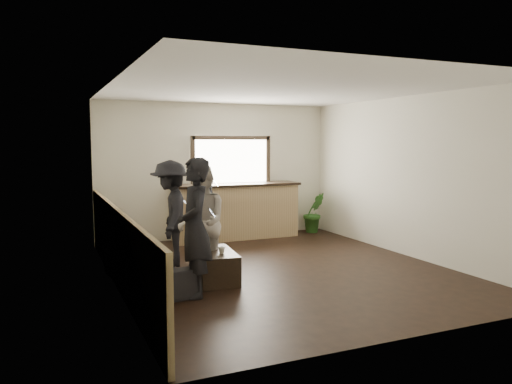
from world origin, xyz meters
name	(u,v)px	position (x,y,z in m)	size (l,w,h in m)	color
ground	(280,270)	(0.00, 0.00, 0.00)	(5.00, 6.00, 0.01)	black
room_shell	(236,178)	(-0.74, 0.00, 1.47)	(5.01, 6.01, 2.80)	silver
bar_counter	(236,208)	(0.30, 2.70, 0.64)	(2.70, 0.68, 2.13)	tan
sofa	(148,265)	(-2.07, 0.00, 0.28)	(1.90, 0.74, 0.56)	black
coffee_table	(215,266)	(-1.14, -0.18, 0.22)	(0.54, 0.97, 0.43)	black
cup_a	(201,246)	(-1.27, 0.07, 0.48)	(0.11, 0.11, 0.09)	silver
cup_b	(222,250)	(-1.10, -0.36, 0.48)	(0.10, 0.10, 0.09)	silver
potted_plant	(314,213)	(2.15, 2.65, 0.44)	(0.49, 0.39, 0.88)	#2D6623
person_a	(195,227)	(-1.60, -0.75, 0.90)	(0.54, 0.72, 1.80)	black
person_b	(202,223)	(-1.29, -0.03, 0.84)	(0.65, 0.83, 1.67)	#BAB0A7
person_c	(171,213)	(-1.49, 0.96, 0.86)	(0.89, 1.23, 1.71)	black
person_d	(204,208)	(-0.65, 1.84, 0.80)	(0.83, 1.00, 1.59)	black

